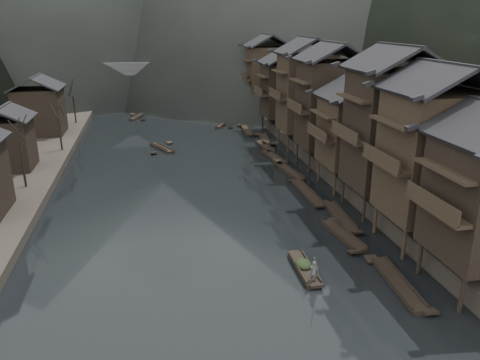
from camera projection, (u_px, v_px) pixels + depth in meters
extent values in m
plane|color=black|center=(214.00, 255.00, 36.71)|extent=(300.00, 300.00, 0.00)
cube|color=#2D2823|center=(384.00, 122.00, 79.87)|extent=(40.00, 200.00, 1.80)
cylinder|color=black|center=(462.00, 294.00, 29.22)|extent=(0.30, 0.30, 2.90)
cylinder|color=black|center=(420.00, 258.00, 33.67)|extent=(0.30, 0.30, 2.90)
cylinder|color=black|center=(454.00, 254.00, 34.17)|extent=(0.30, 0.30, 2.90)
cube|color=black|center=(437.00, 209.00, 29.70)|extent=(1.20, 5.70, 0.25)
cylinder|color=black|center=(404.00, 244.00, 35.71)|extent=(0.30, 0.30, 2.90)
cylinder|color=black|center=(375.00, 219.00, 40.16)|extent=(0.30, 0.30, 2.90)
cylinder|color=black|center=(437.00, 241.00, 36.21)|extent=(0.30, 0.30, 2.90)
cylinder|color=black|center=(405.00, 217.00, 40.66)|extent=(0.30, 0.30, 2.90)
cube|color=black|center=(434.00, 155.00, 36.47)|extent=(7.00, 6.00, 9.82)
cube|color=black|center=(386.00, 164.00, 35.90)|extent=(1.20, 5.70, 0.25)
cylinder|color=black|center=(364.00, 209.00, 42.20)|extent=(0.30, 0.30, 2.90)
cylinder|color=black|center=(343.00, 191.00, 46.65)|extent=(0.30, 0.30, 2.90)
cylinder|color=black|center=(392.00, 207.00, 42.70)|extent=(0.30, 0.30, 2.90)
cylinder|color=black|center=(369.00, 189.00, 47.15)|extent=(0.30, 0.30, 2.90)
cube|color=black|center=(390.00, 130.00, 42.81)|extent=(7.00, 6.00, 10.73)
cube|color=black|center=(349.00, 137.00, 42.26)|extent=(1.20, 5.70, 0.25)
cylinder|color=black|center=(335.00, 184.00, 48.69)|extent=(0.30, 0.30, 2.90)
cylinder|color=black|center=(319.00, 170.00, 53.15)|extent=(0.30, 0.30, 2.90)
cylinder|color=black|center=(359.00, 182.00, 49.19)|extent=(0.30, 0.30, 2.90)
cylinder|color=black|center=(341.00, 169.00, 53.65)|extent=(0.30, 0.30, 2.90)
cube|color=black|center=(357.00, 132.00, 49.89)|extent=(7.00, 6.00, 7.17)
cube|color=black|center=(321.00, 137.00, 49.28)|extent=(1.20, 5.70, 0.25)
cylinder|color=black|center=(309.00, 162.00, 56.11)|extent=(0.30, 0.30, 2.90)
cylinder|color=black|center=(297.00, 152.00, 60.57)|extent=(0.30, 0.30, 2.90)
cylinder|color=black|center=(331.00, 161.00, 56.61)|extent=(0.30, 0.30, 2.90)
cylinder|color=black|center=(317.00, 150.00, 61.07)|extent=(0.30, 0.30, 2.90)
cube|color=black|center=(330.00, 104.00, 56.80)|extent=(7.00, 6.00, 10.26)
cube|color=black|center=(298.00, 110.00, 56.24)|extent=(1.20, 5.70, 0.25)
cylinder|color=black|center=(288.00, 143.00, 64.46)|extent=(0.30, 0.30, 2.90)
cylinder|color=black|center=(279.00, 135.00, 68.91)|extent=(0.30, 0.30, 2.90)
cylinder|color=black|center=(307.00, 143.00, 64.96)|extent=(0.30, 0.30, 2.90)
cylinder|color=black|center=(296.00, 135.00, 69.41)|extent=(0.30, 0.30, 2.90)
cube|color=black|center=(306.00, 93.00, 65.11)|extent=(7.00, 6.00, 10.50)
cube|color=black|center=(278.00, 97.00, 64.56)|extent=(1.20, 5.70, 0.25)
cylinder|color=black|center=(270.00, 128.00, 73.74)|extent=(0.30, 0.30, 2.90)
cylinder|color=black|center=(263.00, 122.00, 78.19)|extent=(0.30, 0.30, 2.90)
cylinder|color=black|center=(286.00, 127.00, 74.24)|extent=(0.30, 0.30, 2.90)
cylinder|color=black|center=(278.00, 121.00, 78.69)|extent=(0.30, 0.30, 2.90)
cube|color=black|center=(285.00, 90.00, 74.74)|extent=(7.00, 6.00, 8.32)
cube|color=black|center=(261.00, 94.00, 74.15)|extent=(1.20, 5.70, 0.25)
cylinder|color=black|center=(253.00, 113.00, 84.87)|extent=(0.30, 0.30, 2.90)
cylinder|color=black|center=(248.00, 109.00, 89.32)|extent=(0.30, 0.30, 2.90)
cylinder|color=black|center=(268.00, 113.00, 85.37)|extent=(0.30, 0.30, 2.90)
cylinder|color=black|center=(262.00, 108.00, 89.82)|extent=(0.30, 0.30, 2.90)
cube|color=black|center=(267.00, 76.00, 85.56)|extent=(7.00, 6.00, 10.21)
cube|color=black|center=(246.00, 79.00, 85.00)|extent=(1.20, 5.70, 0.25)
cube|color=black|center=(8.00, 142.00, 53.91)|extent=(5.00, 5.00, 5.80)
cube|color=black|center=(40.00, 110.00, 70.45)|extent=(6.50, 6.50, 6.80)
cylinder|color=black|center=(27.00, 162.00, 48.14)|extent=(0.24, 0.24, 4.93)
cylinder|color=black|center=(53.00, 132.00, 61.60)|extent=(0.24, 0.24, 4.45)
cylinder|color=black|center=(72.00, 108.00, 78.10)|extent=(0.24, 0.24, 4.41)
cube|color=black|center=(397.00, 284.00, 32.53)|extent=(1.62, 7.26, 0.30)
cube|color=black|center=(398.00, 281.00, 32.47)|extent=(1.67, 7.12, 0.10)
cube|color=black|center=(372.00, 258.00, 35.63)|extent=(1.00, 0.95, 0.36)
cube|color=black|center=(429.00, 310.00, 29.33)|extent=(1.00, 0.95, 0.36)
cube|color=black|center=(343.00, 236.00, 39.71)|extent=(1.77, 6.30, 0.30)
cube|color=black|center=(343.00, 234.00, 39.65)|extent=(1.81, 6.18, 0.10)
cube|color=black|center=(333.00, 220.00, 42.47)|extent=(1.01, 0.86, 0.33)
cube|color=black|center=(354.00, 251.00, 36.85)|extent=(1.01, 0.86, 0.33)
cube|color=black|center=(340.00, 217.00, 43.41)|extent=(1.50, 7.16, 0.30)
cube|color=black|center=(340.00, 215.00, 43.35)|extent=(1.55, 7.02, 0.10)
cube|color=black|center=(325.00, 202.00, 46.49)|extent=(0.98, 0.92, 0.35)
cube|color=black|center=(357.00, 231.00, 40.24)|extent=(0.98, 0.92, 0.35)
cube|color=black|center=(307.00, 193.00, 49.31)|extent=(1.11, 7.57, 0.30)
cube|color=black|center=(307.00, 192.00, 49.25)|extent=(1.17, 7.42, 0.10)
cube|color=black|center=(297.00, 181.00, 52.63)|extent=(0.94, 0.93, 0.36)
cube|color=black|center=(319.00, 205.00, 45.89)|extent=(0.94, 0.93, 0.36)
cube|color=black|center=(288.00, 171.00, 56.50)|extent=(1.97, 7.45, 0.30)
cube|color=black|center=(288.00, 170.00, 56.45)|extent=(2.01, 7.31, 0.10)
cube|color=black|center=(283.00, 162.00, 59.79)|extent=(1.04, 1.01, 0.36)
cube|color=black|center=(293.00, 180.00, 53.13)|extent=(1.04, 1.01, 0.36)
cube|color=black|center=(273.00, 158.00, 61.95)|extent=(1.61, 6.85, 0.30)
cube|color=black|center=(273.00, 156.00, 61.89)|extent=(1.65, 6.72, 0.10)
cube|color=black|center=(269.00, 150.00, 64.96)|extent=(1.00, 0.90, 0.35)
cube|color=black|center=(278.00, 164.00, 58.85)|extent=(1.00, 0.90, 0.35)
cube|color=black|center=(265.00, 147.00, 67.18)|extent=(1.48, 6.30, 0.30)
cube|color=black|center=(265.00, 146.00, 67.12)|extent=(1.53, 6.18, 0.10)
cube|color=black|center=(261.00, 141.00, 69.94)|extent=(0.98, 0.83, 0.33)
cube|color=black|center=(269.00, 152.00, 64.32)|extent=(0.98, 0.83, 0.33)
cube|color=black|center=(264.00, 139.00, 71.36)|extent=(1.92, 6.67, 0.30)
cube|color=black|center=(264.00, 138.00, 71.30)|extent=(1.96, 6.54, 0.10)
cube|color=black|center=(257.00, 134.00, 74.15)|extent=(1.03, 0.92, 0.34)
cube|color=black|center=(272.00, 143.00, 68.48)|extent=(1.03, 0.92, 0.34)
cube|color=black|center=(246.00, 130.00, 77.23)|extent=(1.67, 7.49, 0.30)
cube|color=black|center=(246.00, 129.00, 77.17)|extent=(1.71, 7.35, 0.10)
cube|color=black|center=(241.00, 125.00, 80.43)|extent=(1.00, 0.98, 0.36)
cube|color=black|center=(253.00, 134.00, 73.94)|extent=(1.00, 0.98, 0.36)
cube|color=black|center=(239.00, 122.00, 83.40)|extent=(1.72, 6.81, 0.30)
cube|color=black|center=(239.00, 121.00, 83.34)|extent=(1.76, 6.68, 0.10)
cube|color=black|center=(237.00, 118.00, 86.39)|extent=(1.01, 0.91, 0.34)
cube|color=black|center=(240.00, 125.00, 80.32)|extent=(1.01, 0.91, 0.34)
cube|color=black|center=(236.00, 117.00, 87.89)|extent=(1.47, 7.23, 0.30)
cube|color=black|center=(236.00, 116.00, 87.83)|extent=(1.52, 7.09, 0.10)
cube|color=black|center=(233.00, 112.00, 91.07)|extent=(0.98, 0.93, 0.36)
cube|color=black|center=(238.00, 120.00, 84.62)|extent=(0.98, 0.93, 0.36)
cube|color=black|center=(233.00, 109.00, 95.18)|extent=(1.31, 7.60, 0.30)
cube|color=black|center=(233.00, 108.00, 95.12)|extent=(1.36, 7.45, 0.10)
cube|color=black|center=(229.00, 105.00, 98.49)|extent=(0.96, 0.95, 0.36)
cube|color=black|center=(237.00, 112.00, 91.78)|extent=(0.96, 0.95, 0.36)
cube|color=black|center=(162.00, 148.00, 66.62)|extent=(3.39, 5.73, 0.30)
cube|color=black|center=(162.00, 147.00, 66.56)|extent=(3.39, 5.65, 0.10)
cube|color=black|center=(169.00, 142.00, 69.15)|extent=(1.08, 1.02, 0.32)
cube|color=black|center=(154.00, 152.00, 63.99)|extent=(1.08, 1.02, 0.32)
cube|color=black|center=(222.00, 124.00, 81.40)|extent=(3.13, 5.40, 0.30)
cube|color=black|center=(222.00, 123.00, 81.34)|extent=(3.14, 5.32, 0.10)
cube|color=black|center=(214.00, 121.00, 83.38)|extent=(1.05, 0.97, 0.31)
cube|color=black|center=(230.00, 126.00, 79.32)|extent=(1.05, 0.97, 0.31)
cube|color=black|center=(138.00, 117.00, 87.65)|extent=(2.97, 5.69, 0.30)
cube|color=black|center=(138.00, 116.00, 87.59)|extent=(2.98, 5.60, 0.10)
cube|color=black|center=(132.00, 114.00, 89.80)|extent=(1.05, 0.96, 0.32)
cube|color=black|center=(143.00, 119.00, 85.41)|extent=(1.05, 0.96, 0.32)
cube|color=black|center=(148.00, 100.00, 105.40)|extent=(1.18, 5.83, 0.30)
cube|color=black|center=(148.00, 100.00, 105.34)|extent=(1.22, 5.72, 0.10)
cube|color=black|center=(148.00, 98.00, 107.92)|extent=(0.87, 0.74, 0.32)
cube|color=black|center=(149.00, 102.00, 102.78)|extent=(0.87, 0.74, 0.32)
cube|color=#4C4C4F|center=(167.00, 69.00, 101.14)|extent=(40.00, 6.00, 1.60)
cube|color=#4C4C4F|center=(167.00, 64.00, 98.21)|extent=(40.00, 0.50, 1.00)
cube|color=#4C4C4F|center=(166.00, 62.00, 103.22)|extent=(40.00, 0.50, 1.00)
cube|color=#4C4C4F|center=(102.00, 90.00, 99.91)|extent=(3.20, 6.00, 6.40)
cube|color=#4C4C4F|center=(147.00, 89.00, 101.63)|extent=(3.20, 6.00, 6.40)
cube|color=#4C4C4F|center=(188.00, 87.00, 103.26)|extent=(3.20, 6.00, 6.40)
cube|color=#4C4C4F|center=(231.00, 86.00, 104.99)|extent=(3.20, 6.00, 6.40)
cube|color=black|center=(304.00, 269.00, 34.36)|extent=(1.16, 4.91, 0.30)
cube|color=black|center=(304.00, 267.00, 34.30)|extent=(1.21, 4.81, 0.10)
cube|color=black|center=(294.00, 253.00, 36.48)|extent=(0.92, 0.63, 0.30)
cube|color=black|center=(316.00, 284.00, 32.15)|extent=(0.92, 0.63, 0.30)
ellipsoid|color=black|center=(304.00, 260.00, 34.38)|extent=(1.17, 1.53, 0.70)
imported|color=#58575A|center=(314.00, 269.00, 32.29)|extent=(0.71, 0.61, 1.63)
cylinder|color=#8C7A51|center=(319.00, 238.00, 31.57)|extent=(1.40, 2.42, 3.00)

